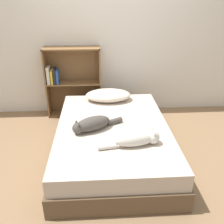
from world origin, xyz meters
TOP-DOWN VIEW (x-y plane):
  - ground_plane at (0.00, 0.00)m, footprint 8.00×8.00m
  - wall_back at (0.00, 1.31)m, footprint 8.00×0.06m
  - bed at (0.00, 0.00)m, footprint 1.31×1.90m
  - pillow at (-0.02, 0.73)m, footprint 0.64×0.38m
  - cat_light at (0.23, -0.42)m, footprint 0.63×0.21m
  - cat_dark at (-0.24, -0.09)m, footprint 0.58×0.37m
  - bookshelf at (-0.56, 1.19)m, footprint 0.83×0.26m

SIDE VIEW (x-z plane):
  - ground_plane at x=0.00m, z-range 0.00..0.00m
  - bed at x=0.00m, z-range 0.00..0.40m
  - cat_light at x=0.23m, z-range 0.40..0.55m
  - pillow at x=-0.02m, z-range 0.41..0.56m
  - cat_dark at x=-0.24m, z-range 0.40..0.56m
  - bookshelf at x=-0.56m, z-range 0.01..1.08m
  - wall_back at x=0.00m, z-range 0.00..2.50m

